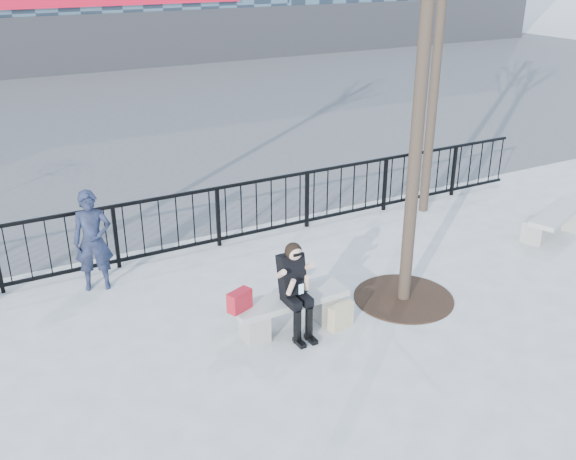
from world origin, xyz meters
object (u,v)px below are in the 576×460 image
bench_second (556,221)px  seated_woman (296,290)px  bench_main (290,309)px  standing_man (93,241)px

bench_second → seated_woman: bearing=165.1°
bench_second → seated_woman: size_ratio=1.21×
bench_main → seated_woman: bearing=-90.0°
bench_main → seated_woman: seated_woman is taller
seated_woman → standing_man: standing_man is taller
standing_man → seated_woman: bearing=-36.2°
bench_main → standing_man: size_ratio=1.03×
bench_main → standing_man: standing_man is taller
standing_man → bench_second: bearing=1.1°
bench_main → bench_second: bearing=4.3°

